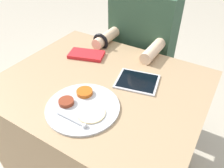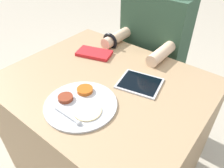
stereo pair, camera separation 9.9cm
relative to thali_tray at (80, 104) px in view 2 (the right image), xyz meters
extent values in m
plane|color=#B2A893|center=(-0.03, 0.20, -0.77)|extent=(12.00, 12.00, 0.00)
cube|color=#9E7F5B|center=(-0.03, 0.20, -0.39)|extent=(1.02, 0.84, 0.77)
cylinder|color=#B7BABF|center=(0.00, 0.00, 0.00)|extent=(0.32, 0.32, 0.01)
cylinder|color=#B75114|center=(-0.04, 0.07, 0.01)|extent=(0.08, 0.08, 0.02)
cylinder|color=maroon|center=(-0.07, -0.02, 0.01)|extent=(0.07, 0.07, 0.02)
cylinder|color=beige|center=(0.06, -0.02, 0.01)|extent=(0.12, 0.12, 0.01)
cylinder|color=#B7BABF|center=(0.01, -0.09, 0.01)|extent=(0.14, 0.01, 0.01)
sphere|color=#B7BABF|center=(0.08, -0.09, 0.01)|extent=(0.02, 0.02, 0.02)
cube|color=silver|center=(-0.25, 0.36, 0.00)|extent=(0.22, 0.17, 0.01)
cube|color=red|center=(-0.25, 0.36, 0.00)|extent=(0.23, 0.17, 0.02)
cube|color=#B7B7BC|center=(0.12, 0.29, 0.00)|extent=(0.24, 0.21, 0.01)
cube|color=black|center=(0.12, 0.29, 0.00)|extent=(0.21, 0.19, 0.00)
cube|color=black|center=(-0.08, 0.78, -0.55)|extent=(0.39, 0.22, 0.44)
cube|color=#2D4C38|center=(-0.08, 0.78, -0.02)|extent=(0.44, 0.20, 0.63)
cylinder|color=beige|center=(-0.24, 0.58, 0.03)|extent=(0.07, 0.25, 0.07)
cylinder|color=beige|center=(0.09, 0.58, 0.03)|extent=(0.07, 0.25, 0.07)
torus|color=black|center=(-0.24, 0.51, 0.03)|extent=(0.11, 0.02, 0.11)
camera|label=1|loc=(0.47, -0.52, 0.66)|focal=35.00mm
camera|label=2|loc=(0.55, -0.47, 0.66)|focal=35.00mm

